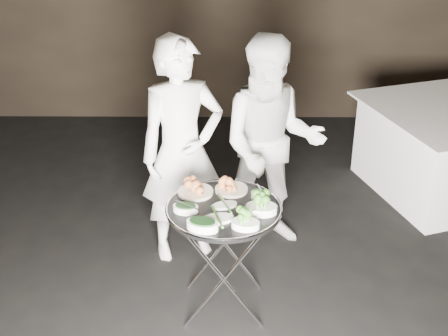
{
  "coord_description": "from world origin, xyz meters",
  "views": [
    {
      "loc": [
        0.23,
        -3.0,
        2.69
      ],
      "look_at": [
        0.2,
        0.39,
        0.95
      ],
      "focal_mm": 50.0,
      "sensor_mm": 36.0,
      "label": 1
    }
  ],
  "objects_px": {
    "tray_stand": "(224,254)",
    "waiter_left": "(182,152)",
    "serving_tray": "(224,209)",
    "waiter_right": "(271,145)"
  },
  "relations": [
    {
      "from": "serving_tray",
      "to": "tray_stand",
      "type": "bearing_deg",
      "value": 0.0
    },
    {
      "from": "waiter_right",
      "to": "waiter_left",
      "type": "bearing_deg",
      "value": -164.69
    },
    {
      "from": "waiter_left",
      "to": "tray_stand",
      "type": "bearing_deg",
      "value": -87.17
    },
    {
      "from": "serving_tray",
      "to": "waiter_right",
      "type": "xyz_separation_m",
      "value": [
        0.33,
        0.81,
        0.05
      ]
    },
    {
      "from": "tray_stand",
      "to": "serving_tray",
      "type": "bearing_deg",
      "value": 180.0
    },
    {
      "from": "tray_stand",
      "to": "waiter_left",
      "type": "bearing_deg",
      "value": 114.42
    },
    {
      "from": "tray_stand",
      "to": "waiter_right",
      "type": "distance_m",
      "value": 0.96
    },
    {
      "from": "serving_tray",
      "to": "waiter_right",
      "type": "relative_size",
      "value": 0.44
    },
    {
      "from": "waiter_left",
      "to": "waiter_right",
      "type": "relative_size",
      "value": 1.02
    },
    {
      "from": "waiter_right",
      "to": "serving_tray",
      "type": "bearing_deg",
      "value": -111.68
    }
  ]
}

